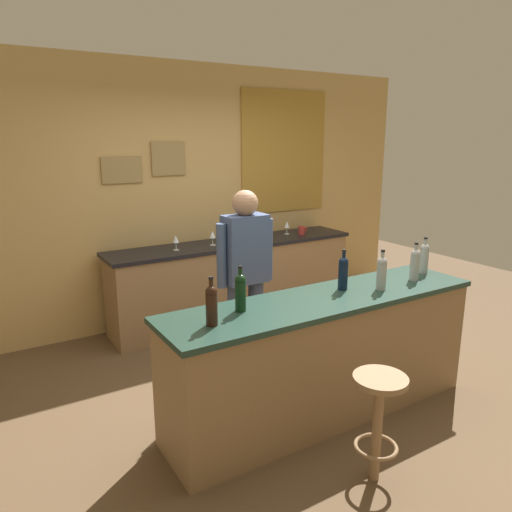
# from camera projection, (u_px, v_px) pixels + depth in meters

# --- Properties ---
(ground_plane) EXTENTS (10.00, 10.00, 0.00)m
(ground_plane) POSITION_uv_depth(u_px,v_px,m) (291.00, 390.00, 3.97)
(ground_plane) COLOR brown
(back_wall) EXTENTS (6.00, 0.09, 2.80)m
(back_wall) POSITION_uv_depth(u_px,v_px,m) (188.00, 194.00, 5.32)
(back_wall) COLOR tan
(back_wall) RESTS_ON ground_plane
(bar_counter) EXTENTS (2.46, 0.60, 0.92)m
(bar_counter) POSITION_uv_depth(u_px,v_px,m) (324.00, 356.00, 3.53)
(bar_counter) COLOR olive
(bar_counter) RESTS_ON ground_plane
(side_counter) EXTENTS (2.86, 0.56, 0.90)m
(side_counter) POSITION_uv_depth(u_px,v_px,m) (235.00, 281.00, 5.43)
(side_counter) COLOR olive
(side_counter) RESTS_ON ground_plane
(bartender) EXTENTS (0.52, 0.21, 1.62)m
(bartender) POSITION_uv_depth(u_px,v_px,m) (245.00, 273.00, 3.97)
(bartender) COLOR #384766
(bartender) RESTS_ON ground_plane
(bar_stool) EXTENTS (0.32, 0.32, 0.68)m
(bar_stool) POSITION_uv_depth(u_px,v_px,m) (378.00, 411.00, 2.83)
(bar_stool) COLOR olive
(bar_stool) RESTS_ON ground_plane
(wine_bottle_a) EXTENTS (0.07, 0.07, 0.31)m
(wine_bottle_a) POSITION_uv_depth(u_px,v_px,m) (212.00, 304.00, 2.88)
(wine_bottle_a) COLOR black
(wine_bottle_a) RESTS_ON bar_counter
(wine_bottle_b) EXTENTS (0.07, 0.07, 0.31)m
(wine_bottle_b) POSITION_uv_depth(u_px,v_px,m) (240.00, 291.00, 3.12)
(wine_bottle_b) COLOR black
(wine_bottle_b) RESTS_ON bar_counter
(wine_bottle_c) EXTENTS (0.07, 0.07, 0.31)m
(wine_bottle_c) POSITION_uv_depth(u_px,v_px,m) (343.00, 272.00, 3.56)
(wine_bottle_c) COLOR black
(wine_bottle_c) RESTS_ON bar_counter
(wine_bottle_d) EXTENTS (0.07, 0.07, 0.31)m
(wine_bottle_d) POSITION_uv_depth(u_px,v_px,m) (382.00, 272.00, 3.56)
(wine_bottle_d) COLOR #999E99
(wine_bottle_d) RESTS_ON bar_counter
(wine_bottle_e) EXTENTS (0.07, 0.07, 0.31)m
(wine_bottle_e) POSITION_uv_depth(u_px,v_px,m) (415.00, 263.00, 3.80)
(wine_bottle_e) COLOR #999E99
(wine_bottle_e) RESTS_ON bar_counter
(wine_bottle_f) EXTENTS (0.07, 0.07, 0.31)m
(wine_bottle_f) POSITION_uv_depth(u_px,v_px,m) (424.00, 257.00, 4.00)
(wine_bottle_f) COLOR #999E99
(wine_bottle_f) RESTS_ON bar_counter
(wine_glass_a) EXTENTS (0.07, 0.07, 0.16)m
(wine_glass_a) POSITION_uv_depth(u_px,v_px,m) (176.00, 240.00, 4.90)
(wine_glass_a) COLOR silver
(wine_glass_a) RESTS_ON side_counter
(wine_glass_b) EXTENTS (0.07, 0.07, 0.16)m
(wine_glass_b) POSITION_uv_depth(u_px,v_px,m) (212.00, 235.00, 5.13)
(wine_glass_b) COLOR silver
(wine_glass_b) RESTS_ON side_counter
(wine_glass_c) EXTENTS (0.07, 0.07, 0.16)m
(wine_glass_c) POSITION_uv_depth(u_px,v_px,m) (230.00, 233.00, 5.22)
(wine_glass_c) COLOR silver
(wine_glass_c) RESTS_ON side_counter
(wine_glass_d) EXTENTS (0.07, 0.07, 0.16)m
(wine_glass_d) POSITION_uv_depth(u_px,v_px,m) (256.00, 231.00, 5.33)
(wine_glass_d) COLOR silver
(wine_glass_d) RESTS_ON side_counter
(wine_glass_e) EXTENTS (0.07, 0.07, 0.16)m
(wine_glass_e) POSITION_uv_depth(u_px,v_px,m) (287.00, 225.00, 5.72)
(wine_glass_e) COLOR silver
(wine_glass_e) RESTS_ON side_counter
(coffee_mug) EXTENTS (0.12, 0.08, 0.09)m
(coffee_mug) POSITION_uv_depth(u_px,v_px,m) (302.00, 230.00, 5.72)
(coffee_mug) COLOR #B2332D
(coffee_mug) RESTS_ON side_counter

